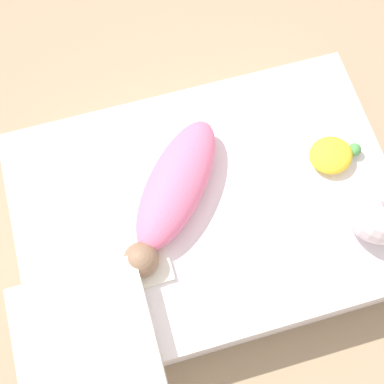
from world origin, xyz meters
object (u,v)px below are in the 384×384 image
(turtle_plush, at_px, (332,155))
(pillow, at_px, (86,339))
(swaddled_baby, at_px, (173,191))
(bunny_plush, at_px, (383,207))

(turtle_plush, bearing_deg, pillow, -158.22)
(swaddled_baby, distance_m, pillow, 0.50)
(swaddled_baby, xyz_separation_m, pillow, (-0.35, -0.36, -0.01))
(swaddled_baby, xyz_separation_m, turtle_plush, (0.53, -0.01, -0.03))
(swaddled_baby, relative_size, turtle_plush, 2.80)
(swaddled_baby, distance_m, turtle_plush, 0.53)
(swaddled_baby, relative_size, bunny_plush, 1.30)
(pillow, relative_size, bunny_plush, 1.01)
(swaddled_baby, height_order, pillow, swaddled_baby)
(swaddled_baby, height_order, turtle_plush, swaddled_baby)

